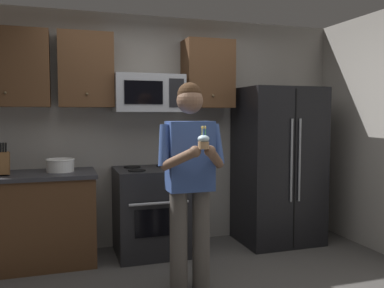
# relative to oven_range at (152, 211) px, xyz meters

# --- Properties ---
(wall_back) EXTENTS (4.40, 0.10, 2.60)m
(wall_back) POSITION_rel_oven_range_xyz_m (0.15, 0.39, 0.84)
(wall_back) COLOR gray
(wall_back) RESTS_ON ground
(oven_range) EXTENTS (0.76, 0.70, 0.93)m
(oven_range) POSITION_rel_oven_range_xyz_m (0.00, 0.00, 0.00)
(oven_range) COLOR black
(oven_range) RESTS_ON ground
(microwave) EXTENTS (0.74, 0.41, 0.40)m
(microwave) POSITION_rel_oven_range_xyz_m (0.00, 0.12, 1.26)
(microwave) COLOR #9EA0A5
(refrigerator) EXTENTS (0.90, 0.75, 1.80)m
(refrigerator) POSITION_rel_oven_range_xyz_m (1.50, -0.04, 0.44)
(refrigerator) COLOR black
(refrigerator) RESTS_ON ground
(cabinet_row_upper) EXTENTS (2.78, 0.36, 0.76)m
(cabinet_row_upper) POSITION_rel_oven_range_xyz_m (-0.57, 0.17, 1.49)
(cabinet_row_upper) COLOR #4C301C
(counter_left) EXTENTS (1.44, 0.66, 0.92)m
(counter_left) POSITION_rel_oven_range_xyz_m (-1.30, 0.02, 0.00)
(counter_left) COLOR #4C301C
(counter_left) RESTS_ON ground
(knife_block) EXTENTS (0.16, 0.15, 0.32)m
(knife_block) POSITION_rel_oven_range_xyz_m (-1.46, -0.03, 0.58)
(knife_block) COLOR brown
(knife_block) RESTS_ON counter_left
(bowl_large_white) EXTENTS (0.28, 0.28, 0.13)m
(bowl_large_white) POSITION_rel_oven_range_xyz_m (-0.92, 0.05, 0.53)
(bowl_large_white) COLOR white
(bowl_large_white) RESTS_ON counter_left
(person) EXTENTS (0.60, 0.48, 1.76)m
(person) POSITION_rel_oven_range_xyz_m (0.11, -1.02, 0.53)
(person) COLOR #4C4742
(person) RESTS_ON ground
(cupcake) EXTENTS (0.09, 0.09, 0.17)m
(cupcake) POSITION_rel_oven_range_xyz_m (0.11, -1.35, 0.83)
(cupcake) COLOR #A87F56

